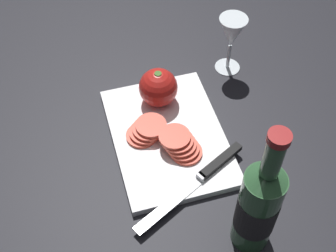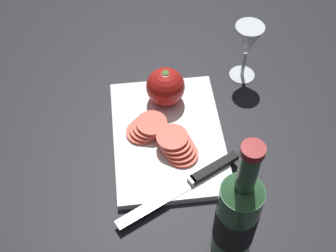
% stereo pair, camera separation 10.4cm
% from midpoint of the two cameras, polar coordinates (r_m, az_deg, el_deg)
% --- Properties ---
extents(ground_plane, '(3.00, 3.00, 0.00)m').
position_cam_midpoint_polar(ground_plane, '(1.06, 1.44, -2.55)').
color(ground_plane, black).
extents(cutting_board, '(0.34, 0.25, 0.02)m').
position_cam_midpoint_polar(cutting_board, '(1.07, 2.78, -1.47)').
color(cutting_board, white).
rests_on(cutting_board, ground_plane).
extents(wine_bottle, '(0.08, 0.08, 0.33)m').
position_cam_midpoint_polar(wine_bottle, '(0.85, 11.89, -11.14)').
color(wine_bottle, '#2D5633').
rests_on(wine_bottle, ground_plane).
extents(wine_glass, '(0.07, 0.07, 0.16)m').
position_cam_midpoint_polar(wine_glass, '(1.16, 12.25, 9.80)').
color(wine_glass, silver).
rests_on(wine_glass, ground_plane).
extents(whole_tomato, '(0.09, 0.09, 0.09)m').
position_cam_midpoint_polar(whole_tomato, '(1.09, 2.40, 4.65)').
color(whole_tomato, red).
rests_on(whole_tomato, cutting_board).
extents(knife, '(0.15, 0.28, 0.01)m').
position_cam_midpoint_polar(knife, '(1.00, 7.14, -6.17)').
color(knife, silver).
rests_on(knife, cutting_board).
extents(tomato_slice_stack_near, '(0.10, 0.09, 0.04)m').
position_cam_midpoint_polar(tomato_slice_stack_near, '(1.02, 4.05, -2.61)').
color(tomato_slice_stack_near, '#DB4C38').
rests_on(tomato_slice_stack_near, cutting_board).
extents(tomato_slice_stack_far, '(0.08, 0.09, 0.03)m').
position_cam_midpoint_polar(tomato_slice_stack_far, '(1.05, 0.18, -0.39)').
color(tomato_slice_stack_far, '#DB4C38').
rests_on(tomato_slice_stack_far, cutting_board).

